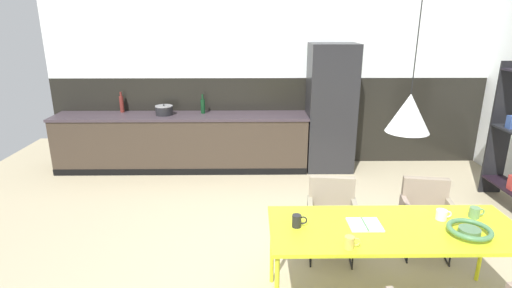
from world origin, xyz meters
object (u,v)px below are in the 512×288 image
(armchair_corner_seat, at_px, (427,208))
(pendant_lamp_over_table_near, at_px, (409,113))
(mug_tall_blue, at_px, (297,221))
(fruit_bowl, at_px, (470,230))
(mug_dark_espresso, at_px, (442,215))
(cooking_pot, at_px, (164,110))
(refrigerator_column, at_px, (331,108))
(dining_table, at_px, (395,232))
(armchair_near_window, at_px, (332,208))
(bottle_spice_small, at_px, (203,106))
(mug_short_terracotta, at_px, (475,212))
(mug_wide_latte, at_px, (350,242))
(bottle_vinegar_dark, at_px, (122,104))
(open_book, at_px, (365,225))

(armchair_corner_seat, relative_size, pendant_lamp_over_table_near, 0.60)
(mug_tall_blue, bearing_deg, fruit_bowl, -6.38)
(fruit_bowl, relative_size, mug_dark_espresso, 2.57)
(fruit_bowl, xyz_separation_m, cooking_pot, (-3.01, 3.44, 0.17))
(refrigerator_column, distance_m, dining_table, 3.31)
(cooking_pot, bearing_deg, refrigerator_column, -0.16)
(refrigerator_column, distance_m, armchair_near_window, 2.57)
(mug_dark_espresso, bearing_deg, bottle_spice_small, 125.29)
(dining_table, height_order, fruit_bowl, fruit_bowl)
(mug_short_terracotta, relative_size, pendant_lamp_over_table_near, 0.10)
(armchair_near_window, distance_m, mug_tall_blue, 0.96)
(mug_wide_latte, bearing_deg, mug_tall_blue, 137.17)
(mug_dark_espresso, bearing_deg, armchair_corner_seat, 72.94)
(mug_tall_blue, xyz_separation_m, bottle_vinegar_dark, (-2.43, 3.49, 0.23))
(bottle_vinegar_dark, bearing_deg, mug_dark_espresso, -42.93)
(armchair_corner_seat, relative_size, open_book, 2.98)
(armchair_near_window, bearing_deg, bottle_spice_small, -52.18)
(mug_tall_blue, relative_size, mug_short_terracotta, 0.96)
(dining_table, xyz_separation_m, mug_wide_latte, (-0.43, -0.30, 0.09))
(mug_tall_blue, bearing_deg, pendant_lamp_over_table_near, -1.64)
(mug_dark_espresso, distance_m, cooking_pot, 4.32)
(mug_short_terracotta, relative_size, bottle_spice_small, 0.41)
(mug_wide_latte, height_order, pendant_lamp_over_table_near, pendant_lamp_over_table_near)
(mug_tall_blue, height_order, pendant_lamp_over_table_near, pendant_lamp_over_table_near)
(dining_table, relative_size, armchair_near_window, 2.50)
(fruit_bowl, distance_m, mug_wide_latte, 0.97)
(mug_wide_latte, bearing_deg, bottle_vinegar_dark, 126.11)
(dining_table, distance_m, cooking_pot, 4.15)
(armchair_near_window, xyz_separation_m, fruit_bowl, (0.85, -0.94, 0.28))
(armchair_corner_seat, xyz_separation_m, cooking_pot, (-3.14, 2.45, 0.48))
(mug_wide_latte, bearing_deg, fruit_bowl, 10.24)
(refrigerator_column, height_order, armchair_corner_seat, refrigerator_column)
(open_book, distance_m, mug_tall_blue, 0.54)
(refrigerator_column, bearing_deg, open_book, -95.98)
(fruit_bowl, distance_m, pendant_lamp_over_table_near, 1.03)
(mug_wide_latte, xyz_separation_m, mug_short_terracotta, (1.14, 0.45, -0.00))
(mug_dark_espresso, bearing_deg, open_book, -171.96)
(pendant_lamp_over_table_near, bearing_deg, refrigerator_column, 88.13)
(bottle_vinegar_dark, bearing_deg, mug_wide_latte, -53.89)
(refrigerator_column, height_order, mug_tall_blue, refrigerator_column)
(mug_dark_espresso, xyz_separation_m, bottle_vinegar_dark, (-3.63, 3.38, 0.24))
(armchair_near_window, bearing_deg, mug_tall_blue, 67.46)
(mug_wide_latte, height_order, mug_dark_espresso, mug_wide_latte)
(bottle_spice_small, bearing_deg, mug_wide_latte, -68.42)
(dining_table, bearing_deg, refrigerator_column, 88.12)
(mug_tall_blue, bearing_deg, mug_short_terracotta, 5.21)
(mug_dark_espresso, relative_size, bottle_vinegar_dark, 0.39)
(open_book, height_order, mug_dark_espresso, mug_dark_espresso)
(mug_tall_blue, xyz_separation_m, pendant_lamp_over_table_near, (0.78, -0.02, 0.87))
(pendant_lamp_over_table_near, bearing_deg, bottle_vinegar_dark, 132.44)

